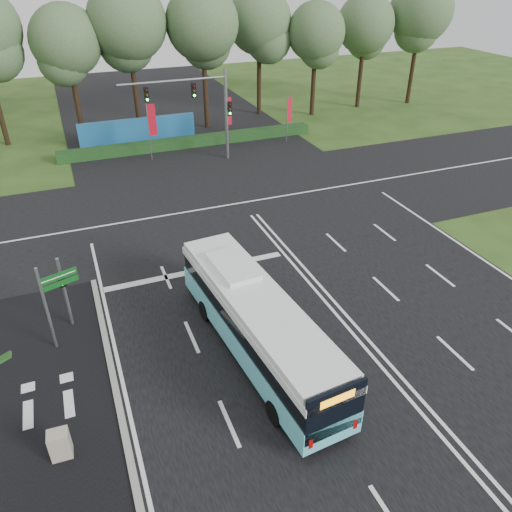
# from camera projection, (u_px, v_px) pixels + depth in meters

# --- Properties ---
(ground) EXTENTS (120.00, 120.00, 0.00)m
(ground) POSITION_uv_depth(u_px,v_px,m) (327.00, 304.00, 23.66)
(ground) COLOR #294617
(ground) RESTS_ON ground
(road_main) EXTENTS (20.00, 120.00, 0.04)m
(road_main) POSITION_uv_depth(u_px,v_px,m) (327.00, 304.00, 23.65)
(road_main) COLOR black
(road_main) RESTS_ON ground
(road_cross) EXTENTS (120.00, 14.00, 0.05)m
(road_cross) POSITION_uv_depth(u_px,v_px,m) (240.00, 203.00, 33.20)
(road_cross) COLOR black
(road_cross) RESTS_ON ground
(bike_path) EXTENTS (5.00, 18.00, 0.06)m
(bike_path) POSITION_uv_depth(u_px,v_px,m) (50.00, 430.00, 17.33)
(bike_path) COLOR black
(bike_path) RESTS_ON ground
(kerb_strip) EXTENTS (0.25, 18.00, 0.12)m
(kerb_strip) POSITION_uv_depth(u_px,v_px,m) (120.00, 410.00, 18.07)
(kerb_strip) COLOR gray
(kerb_strip) RESTS_ON ground
(city_bus) EXTENTS (3.27, 11.08, 3.14)m
(city_bus) POSITION_uv_depth(u_px,v_px,m) (257.00, 324.00, 19.91)
(city_bus) COLOR #5DCDD9
(city_bus) RESTS_ON ground
(pedestrian_signal) EXTENTS (0.32, 0.42, 3.47)m
(pedestrian_signal) POSITION_uv_depth(u_px,v_px,m) (64.00, 290.00, 21.33)
(pedestrian_signal) COLOR gray
(pedestrian_signal) RESTS_ON ground
(street_sign) EXTENTS (1.48, 0.58, 3.98)m
(street_sign) POSITION_uv_depth(u_px,v_px,m) (52.00, 296.00, 19.93)
(street_sign) COLOR gray
(street_sign) RESTS_ON ground
(utility_cabinet) EXTENTS (0.68, 0.57, 1.10)m
(utility_cabinet) POSITION_uv_depth(u_px,v_px,m) (60.00, 445.00, 16.21)
(utility_cabinet) COLOR #A39A83
(utility_cabinet) RESTS_ON ground
(banner_flag_left) EXTENTS (0.67, 0.14, 4.56)m
(banner_flag_left) POSITION_uv_depth(u_px,v_px,m) (151.00, 123.00, 38.77)
(banner_flag_left) COLOR gray
(banner_flag_left) RESTS_ON ground
(banner_flag_mid) EXTENTS (0.63, 0.14, 4.29)m
(banner_flag_mid) POSITION_uv_depth(u_px,v_px,m) (228.00, 114.00, 41.60)
(banner_flag_mid) COLOR gray
(banner_flag_mid) RESTS_ON ground
(banner_flag_right) EXTENTS (0.54, 0.25, 3.89)m
(banner_flag_right) POSITION_uv_depth(u_px,v_px,m) (289.00, 112.00, 42.99)
(banner_flag_right) COLOR gray
(banner_flag_right) RESTS_ON ground
(traffic_light_gantry) EXTENTS (8.41, 0.28, 7.00)m
(traffic_light_gantry) POSITION_uv_depth(u_px,v_px,m) (203.00, 102.00, 37.63)
(traffic_light_gantry) COLOR gray
(traffic_light_gantry) RESTS_ON ground
(hedge) EXTENTS (22.00, 1.20, 0.80)m
(hedge) POSITION_uv_depth(u_px,v_px,m) (191.00, 142.00, 42.96)
(hedge) COLOR black
(hedge) RESTS_ON ground
(blue_hoarding) EXTENTS (10.00, 0.30, 2.20)m
(blue_hoarding) POSITION_uv_depth(u_px,v_px,m) (138.00, 131.00, 43.33)
(blue_hoarding) COLOR #1B5D95
(blue_hoarding) RESTS_ON ground
(eucalyptus_row) EXTENTS (54.14, 8.88, 12.77)m
(eucalyptus_row) POSITION_uv_depth(u_px,v_px,m) (194.00, 26.00, 44.11)
(eucalyptus_row) COLOR black
(eucalyptus_row) RESTS_ON ground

